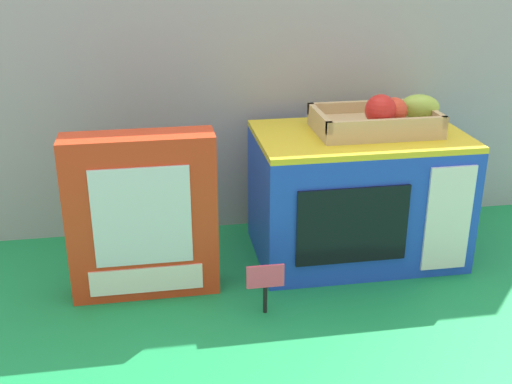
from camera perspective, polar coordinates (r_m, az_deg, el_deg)
ground_plane at (r=1.36m, az=2.20°, el=-6.90°), size 1.70×1.70×0.00m
display_back_panel at (r=1.46m, az=0.40°, el=11.58°), size 1.61×0.03×0.78m
toy_microwave at (r=1.39m, az=8.96°, el=-0.26°), size 0.43×0.28×0.28m
food_groups_crate at (r=1.35m, az=11.22°, el=6.43°), size 0.27×0.16×0.09m
cookie_set_box at (r=1.23m, az=-10.07°, el=-2.14°), size 0.28×0.08×0.32m
price_sign at (r=1.18m, az=0.84°, el=-7.97°), size 0.07×0.01×0.10m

